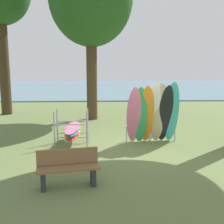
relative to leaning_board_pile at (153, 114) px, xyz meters
name	(u,v)px	position (x,y,z in m)	size (l,w,h in m)	color
ground_plane	(138,149)	(-0.61, -0.67, -1.07)	(80.00, 80.00, 0.00)	olive
lake_water	(109,86)	(-0.61, 30.08, -1.02)	(80.00, 36.00, 0.10)	slate
leaning_board_pile	(153,114)	(0.00, 0.00, 0.00)	(1.96, 0.85, 2.25)	pink
board_storage_rack	(72,130)	(-2.86, -0.08, -0.55)	(1.15, 2.13, 1.25)	#9EA0A5
park_bench	(68,167)	(-2.61, -3.40, -0.62)	(1.45, 0.66, 0.85)	#2D2D33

